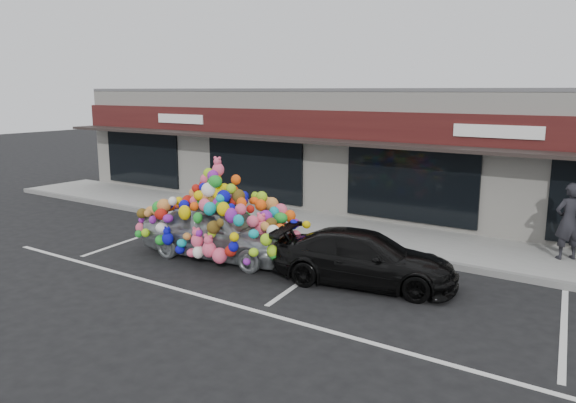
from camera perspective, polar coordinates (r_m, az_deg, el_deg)
The scene contains 11 objects.
ground at distance 14.75m, azimuth -7.29°, elevation -5.59°, with size 90.00×90.00×0.00m, color black.
shop_building at distance 21.26m, azimuth 7.95°, elevation 5.51°, with size 24.00×7.20×4.31m.
sidewalk at distance 17.80m, azimuth 1.31°, elevation -2.32°, with size 26.00×3.00×0.15m, color gray.
kerb at distance 16.60m, azimuth -1.54°, elevation -3.32°, with size 26.00×0.18×0.16m, color slate.
parking_stripe_left at distance 17.11m, azimuth -14.88°, elevation -3.51°, with size 0.12×4.40×0.01m, color silver.
parking_stripe_mid at distance 13.29m, azimuth 2.42°, elevation -7.40°, with size 0.12×4.40×0.01m, color silver.
parking_stripe_right at distance 11.56m, azimuth 26.22°, elevation -11.53°, with size 0.12×4.40×0.01m, color silver.
lane_line at distance 11.86m, azimuth -7.47°, elevation -9.83°, with size 14.00×0.12×0.01m, color silver.
toy_car at distance 14.48m, azimuth -6.95°, elevation -2.28°, with size 3.04×4.64×2.60m.
black_sedan at distance 12.60m, azimuth 7.79°, elevation -5.75°, with size 4.06×1.65×1.18m, color black.
pedestrian_a at distance 15.33m, azimuth 26.61°, elevation -1.81°, with size 0.70×0.46×1.91m, color #25242A.
Camera 1 is at (9.48, -10.47, 4.25)m, focal length 35.00 mm.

